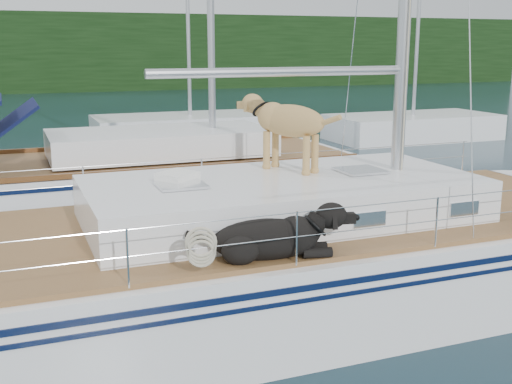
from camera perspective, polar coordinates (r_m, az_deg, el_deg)
name	(u,v)px	position (r m, az deg, el deg)	size (l,w,h in m)	color
ground	(227,313)	(8.86, -2.58, -10.68)	(120.00, 120.00, 0.00)	black
tree_line	(35,52)	(52.76, -19.01, 11.65)	(90.00, 3.00, 6.00)	black
shore_bank	(37,83)	(54.03, -18.89, 9.12)	(92.00, 1.00, 1.20)	#595147
main_sailboat	(234,264)	(8.63, -1.99, -6.43)	(12.00, 3.80, 14.01)	white
neighbor_sailboat	(113,182)	(14.31, -12.60, 0.84)	(11.00, 3.50, 13.30)	white
bg_boat_center	(190,128)	(24.79, -5.85, 5.69)	(7.20, 3.00, 11.65)	white
bg_boat_east	(412,127)	(25.51, 13.73, 5.60)	(6.40, 3.00, 11.65)	white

